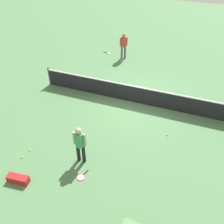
{
  "coord_description": "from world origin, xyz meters",
  "views": [
    {
      "loc": [
        2.5,
        -10.22,
        7.69
      ],
      "look_at": [
        -0.45,
        -2.23,
        0.9
      ],
      "focal_mm": 40.37,
      "sensor_mm": 36.0,
      "label": 1
    }
  ],
  "objects_px": {
    "player_near_side": "(80,142)",
    "tennis_racket_near_player": "(81,177)",
    "player_far_side": "(124,44)",
    "tennis_ball_near_player": "(167,135)",
    "tennis_ball_by_net": "(30,150)",
    "tennis_racket_far_player": "(109,53)",
    "tennis_ball_midcourt": "(21,157)",
    "equipment_bag": "(17,179)"
  },
  "relations": [
    {
      "from": "player_far_side",
      "to": "tennis_ball_near_player",
      "type": "distance_m",
      "value": 7.68
    },
    {
      "from": "tennis_ball_by_net",
      "to": "equipment_bag",
      "type": "height_order",
      "value": "equipment_bag"
    },
    {
      "from": "tennis_racket_far_player",
      "to": "tennis_ball_midcourt",
      "type": "distance_m",
      "value": 10.07
    },
    {
      "from": "player_near_side",
      "to": "tennis_racket_near_player",
      "type": "height_order",
      "value": "player_near_side"
    },
    {
      "from": "player_near_side",
      "to": "tennis_ball_by_net",
      "type": "bearing_deg",
      "value": -173.29
    },
    {
      "from": "tennis_racket_near_player",
      "to": "tennis_ball_by_net",
      "type": "relative_size",
      "value": 9.2
    },
    {
      "from": "player_far_side",
      "to": "tennis_ball_by_net",
      "type": "distance_m",
      "value": 9.33
    },
    {
      "from": "tennis_racket_near_player",
      "to": "tennis_ball_near_player",
      "type": "xyz_separation_m",
      "value": [
        2.59,
        3.31,
        0.02
      ]
    },
    {
      "from": "player_near_side",
      "to": "tennis_ball_near_player",
      "type": "relative_size",
      "value": 25.76
    },
    {
      "from": "tennis_racket_far_player",
      "to": "tennis_ball_by_net",
      "type": "distance_m",
      "value": 9.62
    },
    {
      "from": "player_far_side",
      "to": "tennis_ball_near_player",
      "type": "xyz_separation_m",
      "value": [
        4.15,
        -6.39,
        -0.98
      ]
    },
    {
      "from": "tennis_ball_near_player",
      "to": "tennis_ball_midcourt",
      "type": "xyz_separation_m",
      "value": [
        -5.23,
        -3.29,
        0.0
      ]
    },
    {
      "from": "tennis_ball_near_player",
      "to": "tennis_ball_by_net",
      "type": "xyz_separation_m",
      "value": [
        -5.15,
        -2.84,
        0.0
      ]
    },
    {
      "from": "equipment_bag",
      "to": "tennis_ball_midcourt",
      "type": "bearing_deg",
      "value": 119.88
    },
    {
      "from": "tennis_ball_by_net",
      "to": "tennis_ball_midcourt",
      "type": "distance_m",
      "value": 0.46
    },
    {
      "from": "player_near_side",
      "to": "player_far_side",
      "type": "bearing_deg",
      "value": 97.87
    },
    {
      "from": "tennis_ball_by_net",
      "to": "tennis_ball_midcourt",
      "type": "height_order",
      "value": "same"
    },
    {
      "from": "player_far_side",
      "to": "tennis_racket_near_player",
      "type": "bearing_deg",
      "value": -80.82
    },
    {
      "from": "player_near_side",
      "to": "tennis_ball_midcourt",
      "type": "bearing_deg",
      "value": -162.87
    },
    {
      "from": "tennis_ball_near_player",
      "to": "tennis_ball_midcourt",
      "type": "relative_size",
      "value": 1.0
    },
    {
      "from": "tennis_racket_far_player",
      "to": "tennis_ball_midcourt",
      "type": "height_order",
      "value": "tennis_ball_midcourt"
    },
    {
      "from": "tennis_racket_near_player",
      "to": "tennis_ball_near_player",
      "type": "relative_size",
      "value": 9.2
    },
    {
      "from": "tennis_racket_near_player",
      "to": "tennis_ball_midcourt",
      "type": "distance_m",
      "value": 2.65
    },
    {
      "from": "player_far_side",
      "to": "tennis_racket_near_player",
      "type": "relative_size",
      "value": 2.8
    },
    {
      "from": "player_near_side",
      "to": "tennis_racket_near_player",
      "type": "xyz_separation_m",
      "value": [
        0.33,
        -0.73,
        -1.0
      ]
    },
    {
      "from": "player_far_side",
      "to": "tennis_racket_near_player",
      "type": "height_order",
      "value": "player_far_side"
    },
    {
      "from": "tennis_racket_near_player",
      "to": "tennis_racket_far_player",
      "type": "relative_size",
      "value": 1.04
    },
    {
      "from": "tennis_racket_near_player",
      "to": "tennis_ball_midcourt",
      "type": "height_order",
      "value": "tennis_ball_midcourt"
    },
    {
      "from": "player_near_side",
      "to": "tennis_racket_far_player",
      "type": "xyz_separation_m",
      "value": [
        -2.42,
        9.36,
        -1.0
      ]
    },
    {
      "from": "tennis_ball_by_net",
      "to": "equipment_bag",
      "type": "xyz_separation_m",
      "value": [
        0.48,
        -1.43,
        0.11
      ]
    },
    {
      "from": "player_near_side",
      "to": "tennis_ball_by_net",
      "type": "distance_m",
      "value": 2.45
    },
    {
      "from": "player_near_side",
      "to": "tennis_racket_far_player",
      "type": "relative_size",
      "value": 2.9
    },
    {
      "from": "tennis_racket_near_player",
      "to": "tennis_ball_by_net",
      "type": "height_order",
      "value": "tennis_ball_by_net"
    },
    {
      "from": "tennis_ball_near_player",
      "to": "tennis_ball_by_net",
      "type": "bearing_deg",
      "value": -151.11
    },
    {
      "from": "tennis_ball_midcourt",
      "to": "tennis_racket_far_player",
      "type": "bearing_deg",
      "value": 90.57
    },
    {
      "from": "player_far_side",
      "to": "tennis_ball_by_net",
      "type": "bearing_deg",
      "value": -96.15
    },
    {
      "from": "tennis_racket_near_player",
      "to": "equipment_bag",
      "type": "height_order",
      "value": "equipment_bag"
    },
    {
      "from": "player_near_side",
      "to": "tennis_racket_near_player",
      "type": "distance_m",
      "value": 1.28
    },
    {
      "from": "tennis_ball_by_net",
      "to": "tennis_racket_near_player",
      "type": "bearing_deg",
      "value": -10.41
    },
    {
      "from": "tennis_racket_near_player",
      "to": "tennis_ball_by_net",
      "type": "xyz_separation_m",
      "value": [
        -2.56,
        0.47,
        0.02
      ]
    },
    {
      "from": "player_near_side",
      "to": "tennis_ball_by_net",
      "type": "height_order",
      "value": "player_near_side"
    },
    {
      "from": "player_near_side",
      "to": "tennis_racket_near_player",
      "type": "relative_size",
      "value": 2.8
    }
  ]
}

